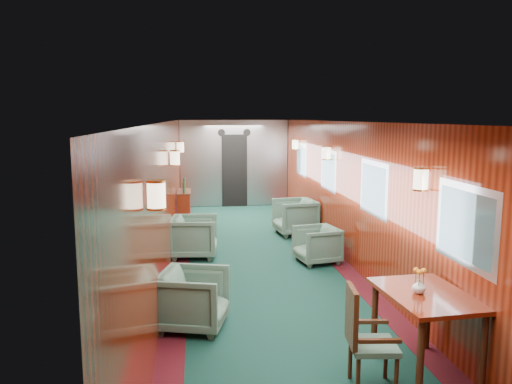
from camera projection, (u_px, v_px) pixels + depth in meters
The scene contains 12 objects.
room at pixel (262, 170), 7.98m from camera, with size 12.00×12.10×2.40m.
bulkhead at pixel (234, 164), 13.85m from camera, with size 2.98×0.17×2.39m.
windows_right at pixel (347, 178), 8.43m from camera, with size 0.02×8.60×0.80m.
wall_sconces at pixel (258, 157), 8.51m from camera, with size 2.97×7.97×0.25m.
dining_table at pixel (426, 306), 4.77m from camera, with size 0.84×1.14×0.81m.
side_chair at pixel (364, 334), 4.52m from camera, with size 0.47×0.49×0.96m.
credenza at pixel (184, 209), 11.17m from camera, with size 0.30×0.94×1.12m.
flower_vase at pixel (419, 286), 4.73m from camera, with size 0.13×0.13×0.13m, color silver.
armchair_left_near at pixel (193, 299), 5.87m from camera, with size 0.75×0.77×0.70m, color #1B4035.
armchair_left_far at pixel (194, 237), 8.86m from camera, with size 0.78×0.81×0.73m, color #1B4035.
armchair_right_near at pixel (317, 245), 8.51m from camera, with size 0.67×0.69×0.63m, color #1B4035.
armchair_right_far at pixel (295, 217), 10.57m from camera, with size 0.81×0.83×0.76m, color #1B4035.
Camera 1 is at (-1.05, -7.88, 2.48)m, focal length 35.00 mm.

